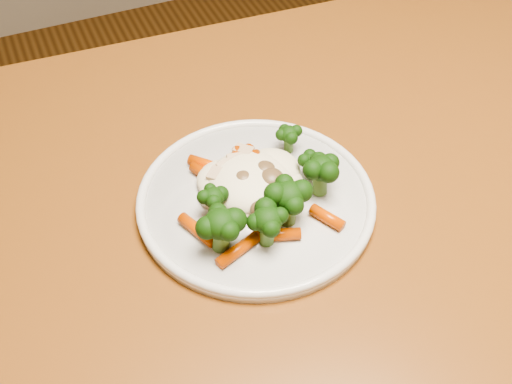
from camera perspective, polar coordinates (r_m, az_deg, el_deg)
dining_table at (r=0.69m, az=-6.05°, el=-12.70°), size 1.29×0.90×0.75m
plate at (r=0.66m, az=0.00°, el=-0.87°), size 0.25×0.25×0.01m
meal at (r=0.64m, az=0.42°, el=0.14°), size 0.17×0.16×0.05m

